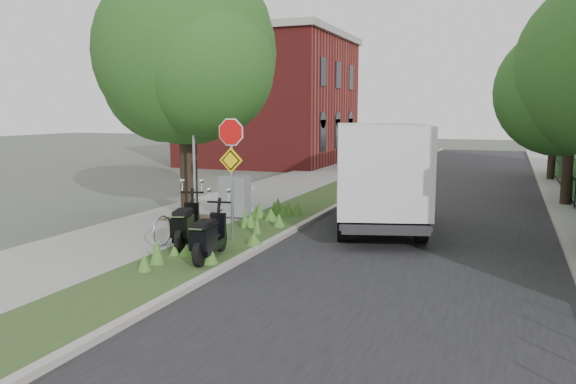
{
  "coord_description": "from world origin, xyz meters",
  "views": [
    {
      "loc": [
        5.04,
        -11.9,
        3.38
      ],
      "look_at": [
        -0.25,
        1.54,
        1.3
      ],
      "focal_mm": 35.0,
      "sensor_mm": 36.0,
      "label": 1
    }
  ],
  "objects_px": {
    "scooter_near": "(185,229)",
    "scooter_far": "(207,241)",
    "sign_assembly": "(231,154)",
    "box_truck": "(378,171)",
    "utility_cabinet": "(235,197)"
  },
  "relations": [
    {
      "from": "scooter_near",
      "to": "sign_assembly",
      "type": "bearing_deg",
      "value": 56.77
    },
    {
      "from": "box_truck",
      "to": "utility_cabinet",
      "type": "xyz_separation_m",
      "value": [
        -4.42,
        -0.31,
        -0.94
      ]
    },
    {
      "from": "scooter_far",
      "to": "box_truck",
      "type": "relative_size",
      "value": 0.31
    },
    {
      "from": "scooter_far",
      "to": "box_truck",
      "type": "xyz_separation_m",
      "value": [
        2.63,
        5.19,
        1.12
      ]
    },
    {
      "from": "box_truck",
      "to": "utility_cabinet",
      "type": "bearing_deg",
      "value": -175.97
    },
    {
      "from": "scooter_near",
      "to": "scooter_far",
      "type": "bearing_deg",
      "value": -38.08
    },
    {
      "from": "scooter_near",
      "to": "box_truck",
      "type": "distance_m",
      "value": 5.82
    },
    {
      "from": "utility_cabinet",
      "to": "scooter_far",
      "type": "bearing_deg",
      "value": -69.83
    },
    {
      "from": "utility_cabinet",
      "to": "sign_assembly",
      "type": "bearing_deg",
      "value": -64.36
    },
    {
      "from": "sign_assembly",
      "to": "box_truck",
      "type": "bearing_deg",
      "value": 46.92
    },
    {
      "from": "box_truck",
      "to": "sign_assembly",
      "type": "bearing_deg",
      "value": -133.08
    },
    {
      "from": "scooter_far",
      "to": "utility_cabinet",
      "type": "distance_m",
      "value": 5.2
    },
    {
      "from": "utility_cabinet",
      "to": "scooter_near",
      "type": "bearing_deg",
      "value": -80.32
    },
    {
      "from": "box_truck",
      "to": "utility_cabinet",
      "type": "distance_m",
      "value": 4.53
    },
    {
      "from": "sign_assembly",
      "to": "scooter_far",
      "type": "distance_m",
      "value": 2.67
    }
  ]
}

